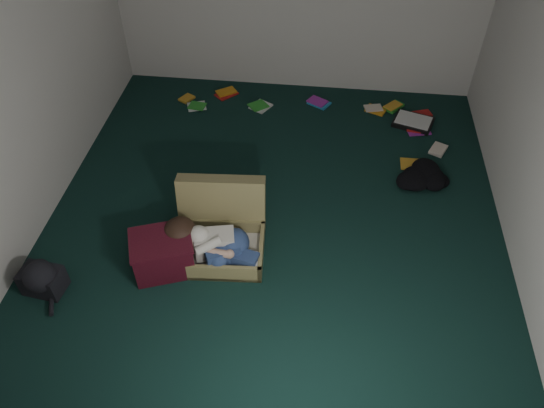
# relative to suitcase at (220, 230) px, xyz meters

# --- Properties ---
(floor) EXTENTS (4.50, 4.50, 0.00)m
(floor) POSITION_rel_suitcase_xyz_m (0.42, 0.32, -0.16)
(floor) COLOR black
(floor) RESTS_ON ground
(wall_front) EXTENTS (4.50, 0.00, 4.50)m
(wall_front) POSITION_rel_suitcase_xyz_m (0.42, -1.93, 1.14)
(wall_front) COLOR silver
(wall_front) RESTS_ON ground
(wall_left) EXTENTS (0.00, 4.50, 4.50)m
(wall_left) POSITION_rel_suitcase_xyz_m (-1.58, 0.32, 1.14)
(wall_left) COLOR silver
(wall_left) RESTS_ON ground
(suitcase) EXTENTS (0.79, 0.77, 0.54)m
(suitcase) POSITION_rel_suitcase_xyz_m (0.00, 0.00, 0.00)
(suitcase) COLOR olive
(suitcase) RESTS_ON floor
(person) EXTENTS (0.81, 0.38, 0.34)m
(person) POSITION_rel_suitcase_xyz_m (-0.04, -0.19, 0.04)
(person) COLOR silver
(person) RESTS_ON suitcase
(maroon_bin) EXTENTS (0.58, 0.52, 0.33)m
(maroon_bin) POSITION_rel_suitcase_xyz_m (-0.40, -0.31, 0.00)
(maroon_bin) COLOR #410D18
(maroon_bin) RESTS_ON floor
(backpack) EXTENTS (0.42, 0.35, 0.23)m
(backpack) POSITION_rel_suitcase_xyz_m (-1.28, -0.64, -0.05)
(backpack) COLOR black
(backpack) RESTS_ON floor
(clothing_pile) EXTENTS (0.53, 0.47, 0.15)m
(clothing_pile) POSITION_rel_suitcase_xyz_m (1.76, 0.97, -0.09)
(clothing_pile) COLOR black
(clothing_pile) RESTS_ON floor
(paper_tray) EXTENTS (0.48, 0.41, 0.06)m
(paper_tray) POSITION_rel_suitcase_xyz_m (1.75, 1.94, -0.13)
(paper_tray) COLOR black
(paper_tray) RESTS_ON floor
(book_scatter) EXTENTS (2.96, 1.26, 0.02)m
(book_scatter) POSITION_rel_suitcase_xyz_m (0.84, 1.97, -0.15)
(book_scatter) COLOR gold
(book_scatter) RESTS_ON floor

